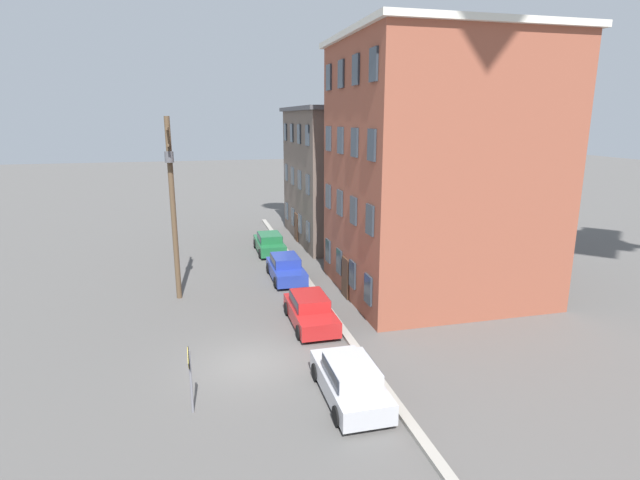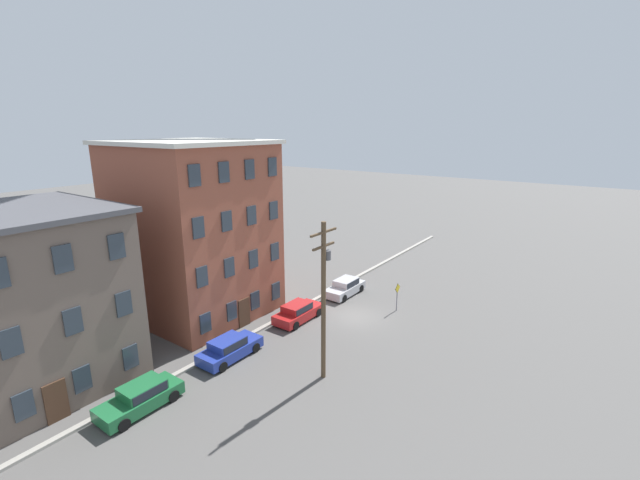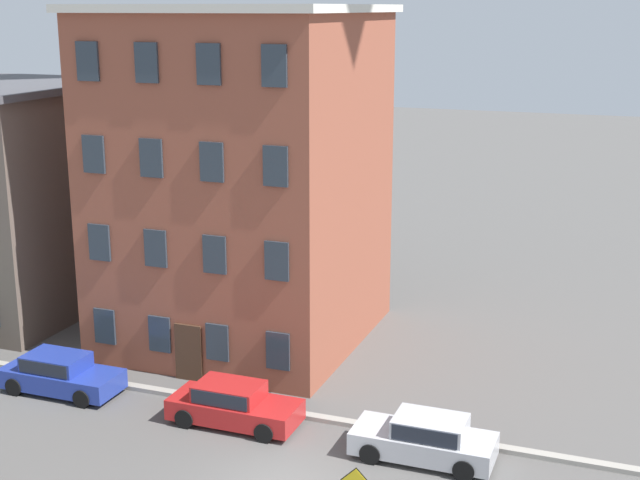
{
  "view_description": "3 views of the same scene",
  "coord_description": "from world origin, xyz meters",
  "views": [
    {
      "loc": [
        18.34,
        -1.72,
        9.54
      ],
      "look_at": [
        -0.71,
        3.1,
        4.72
      ],
      "focal_mm": 28.0,
      "sensor_mm": 36.0,
      "label": 1
    },
    {
      "loc": [
        -27.15,
        -16.05,
        14.68
      ],
      "look_at": [
        1.58,
        4.54,
        5.29
      ],
      "focal_mm": 24.0,
      "sensor_mm": 36.0,
      "label": 2
    },
    {
      "loc": [
        9.22,
        -21.45,
        13.6
      ],
      "look_at": [
        -0.85,
        5.37,
        6.1
      ],
      "focal_mm": 50.0,
      "sensor_mm": 36.0,
      "label": 3
    }
  ],
  "objects": [
    {
      "name": "kerb_strip",
      "position": [
        0.0,
        4.5,
        0.08
      ],
      "size": [
        56.0,
        0.36,
        0.16
      ],
      "primitive_type": "cube",
      "color": "#9E998E",
      "rests_on": "ground_plane"
    },
    {
      "name": "car_red",
      "position": [
        -3.17,
        3.25,
        0.75
      ],
      "size": [
        4.4,
        1.92,
        1.43
      ],
      "color": "#B21E1E",
      "rests_on": "ground_plane"
    },
    {
      "name": "apartment_midblock",
      "position": [
        -6.31,
        11.08,
        6.87
      ],
      "size": [
        10.19,
        10.67,
        13.71
      ],
      "color": "brown",
      "rests_on": "ground_plane"
    },
    {
      "name": "car_silver",
      "position": [
        3.49,
        3.13,
        0.75
      ],
      "size": [
        4.4,
        1.92,
        1.43
      ],
      "color": "#B7B7BC",
      "rests_on": "ground_plane"
    },
    {
      "name": "car_blue",
      "position": [
        -10.2,
        3.37,
        0.75
      ],
      "size": [
        4.4,
        1.92,
        1.43
      ],
      "color": "#233899",
      "rests_on": "ground_plane"
    }
  ]
}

